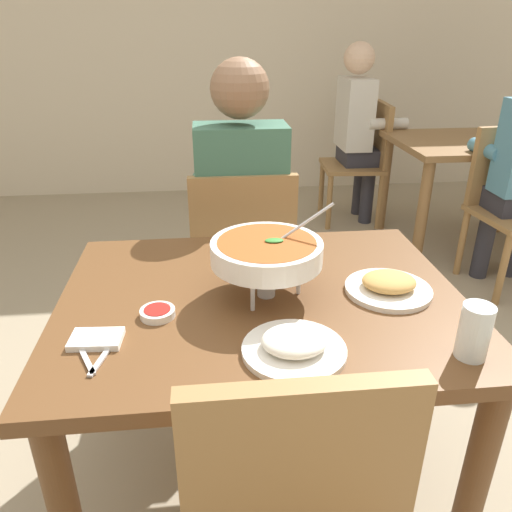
{
  "coord_description": "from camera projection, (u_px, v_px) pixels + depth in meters",
  "views": [
    {
      "loc": [
        -0.14,
        -1.18,
        1.41
      ],
      "look_at": [
        0.0,
        0.15,
        0.78
      ],
      "focal_mm": 34.63,
      "sensor_mm": 36.0,
      "label": 1
    }
  ],
  "objects": [
    {
      "name": "chair_diner_main",
      "position": [
        242.0,
        258.0,
        2.11
      ],
      "size": [
        0.44,
        0.44,
        0.9
      ],
      "color": "olive",
      "rests_on": "ground_plane"
    },
    {
      "name": "fork_utensil",
      "position": [
        83.0,
        354.0,
        1.12
      ],
      "size": [
        0.08,
        0.16,
        0.01
      ],
      "primitive_type": "cube",
      "rotation": [
        0.0,
        0.0,
        0.44
      ],
      "color": "silver",
      "rests_on": "dining_table_main"
    },
    {
      "name": "ground_plane",
      "position": [
        261.0,
        482.0,
        1.68
      ],
      "size": [
        16.0,
        16.0,
        0.0
      ],
      "primitive_type": "plane",
      "color": "gray"
    },
    {
      "name": "cafe_rear_partition",
      "position": [
        215.0,
        13.0,
        4.07
      ],
      "size": [
        10.0,
        0.1,
        3.0
      ],
      "primitive_type": "cube",
      "color": "beige",
      "rests_on": "ground_plane"
    },
    {
      "name": "curry_bowl",
      "position": [
        266.0,
        252.0,
        1.32
      ],
      "size": [
        0.33,
        0.3,
        0.26
      ],
      "color": "silver",
      "rests_on": "dining_table_main"
    },
    {
      "name": "drink_glass",
      "position": [
        474.0,
        334.0,
        1.09
      ],
      "size": [
        0.07,
        0.07,
        0.13
      ],
      "color": "silver",
      "rests_on": "dining_table_main"
    },
    {
      "name": "chair_bg_middle",
      "position": [
        365.0,
        156.0,
        3.73
      ],
      "size": [
        0.47,
        0.47,
        0.9
      ],
      "color": "olive",
      "rests_on": "ground_plane"
    },
    {
      "name": "sauce_dish",
      "position": [
        158.0,
        312.0,
        1.26
      ],
      "size": [
        0.09,
        0.09,
        0.02
      ],
      "color": "white",
      "rests_on": "dining_table_main"
    },
    {
      "name": "dining_table_far",
      "position": [
        470.0,
        159.0,
        3.26
      ],
      "size": [
        1.0,
        0.8,
        0.73
      ],
      "color": "brown",
      "rests_on": "ground_plane"
    },
    {
      "name": "rice_plate",
      "position": [
        294.0,
        345.0,
        1.12
      ],
      "size": [
        0.24,
        0.24,
        0.06
      ],
      "color": "white",
      "rests_on": "dining_table_main"
    },
    {
      "name": "dining_table_main",
      "position": [
        262.0,
        330.0,
        1.42
      ],
      "size": [
        1.11,
        0.86,
        0.73
      ],
      "color": "brown",
      "rests_on": "ground_plane"
    },
    {
      "name": "napkin_folded",
      "position": [
        96.0,
        339.0,
        1.16
      ],
      "size": [
        0.13,
        0.09,
        0.02
      ],
      "primitive_type": "cube",
      "rotation": [
        0.0,
        0.0,
        -0.07
      ],
      "color": "white",
      "rests_on": "dining_table_main"
    },
    {
      "name": "patron_bg_middle",
      "position": [
        359.0,
        124.0,
        3.66
      ],
      "size": [
        0.45,
        0.4,
        1.31
      ],
      "color": "#2D2D38",
      "rests_on": "ground_plane"
    },
    {
      "name": "diner_main",
      "position": [
        241.0,
        203.0,
        2.04
      ],
      "size": [
        0.4,
        0.45,
        1.31
      ],
      "color": "#2D2D38",
      "rests_on": "ground_plane"
    },
    {
      "name": "spoon_utensil",
      "position": [
        106.0,
        352.0,
        1.12
      ],
      "size": [
        0.05,
        0.17,
        0.01
      ],
      "primitive_type": "cube",
      "rotation": [
        0.0,
        0.0,
        -0.25
      ],
      "color": "silver",
      "rests_on": "dining_table_main"
    },
    {
      "name": "chair_bg_right",
      "position": [
        511.0,
        198.0,
        2.82
      ],
      "size": [
        0.48,
        0.48,
        0.9
      ],
      "color": "olive",
      "rests_on": "ground_plane"
    },
    {
      "name": "appetizer_plate",
      "position": [
        389.0,
        286.0,
        1.37
      ],
      "size": [
        0.24,
        0.24,
        0.06
      ],
      "color": "white",
      "rests_on": "dining_table_main"
    }
  ]
}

